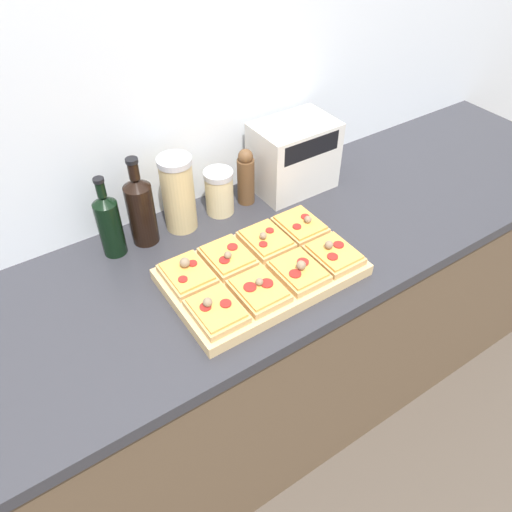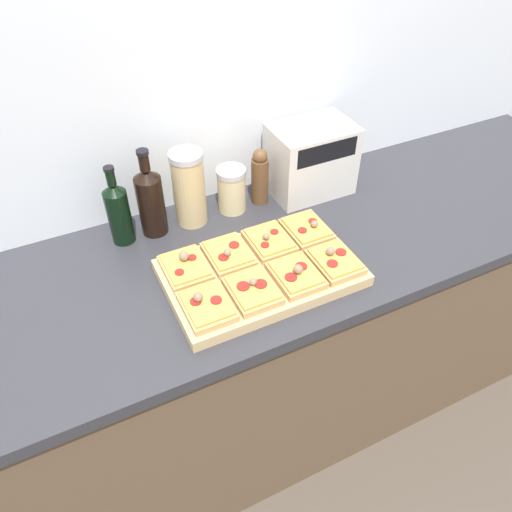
{
  "view_description": "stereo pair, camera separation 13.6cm",
  "coord_description": "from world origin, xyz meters",
  "px_view_note": "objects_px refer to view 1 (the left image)",
  "views": [
    {
      "loc": [
        -0.63,
        -0.6,
        1.86
      ],
      "look_at": [
        -0.07,
        0.25,
        0.95
      ],
      "focal_mm": 35.0,
      "sensor_mm": 36.0,
      "label": 1
    },
    {
      "loc": [
        -0.51,
        -0.66,
        1.86
      ],
      "look_at": [
        -0.07,
        0.25,
        0.95
      ],
      "focal_mm": 35.0,
      "sensor_mm": 36.0,
      "label": 2
    }
  ],
  "objects_px": {
    "pepper_mill": "(246,177)",
    "toaster_oven": "(294,156)",
    "olive_oil_bottle": "(109,224)",
    "cutting_board": "(262,272)",
    "grain_jar_short": "(219,192)",
    "wine_bottle": "(141,209)",
    "grain_jar_tall": "(178,194)"
  },
  "relations": [
    {
      "from": "cutting_board",
      "to": "grain_jar_short",
      "type": "height_order",
      "value": "grain_jar_short"
    },
    {
      "from": "cutting_board",
      "to": "grain_jar_short",
      "type": "distance_m",
      "value": 0.33
    },
    {
      "from": "grain_jar_short",
      "to": "pepper_mill",
      "type": "relative_size",
      "value": 0.77
    },
    {
      "from": "wine_bottle",
      "to": "olive_oil_bottle",
      "type": "bearing_deg",
      "value": -180.0
    },
    {
      "from": "cutting_board",
      "to": "grain_jar_tall",
      "type": "height_order",
      "value": "grain_jar_tall"
    },
    {
      "from": "wine_bottle",
      "to": "pepper_mill",
      "type": "xyz_separation_m",
      "value": [
        0.36,
        -0.0,
        -0.02
      ]
    },
    {
      "from": "cutting_board",
      "to": "wine_bottle",
      "type": "distance_m",
      "value": 0.39
    },
    {
      "from": "olive_oil_bottle",
      "to": "grain_jar_tall",
      "type": "xyz_separation_m",
      "value": [
        0.22,
        0.0,
        0.02
      ]
    },
    {
      "from": "grain_jar_tall",
      "to": "olive_oil_bottle",
      "type": "bearing_deg",
      "value": 180.0
    },
    {
      "from": "olive_oil_bottle",
      "to": "pepper_mill",
      "type": "distance_m",
      "value": 0.45
    },
    {
      "from": "cutting_board",
      "to": "pepper_mill",
      "type": "relative_size",
      "value": 2.7
    },
    {
      "from": "pepper_mill",
      "to": "cutting_board",
      "type": "bearing_deg",
      "value": -115.85
    },
    {
      "from": "grain_jar_tall",
      "to": "cutting_board",
      "type": "bearing_deg",
      "value": -76.24
    },
    {
      "from": "grain_jar_short",
      "to": "toaster_oven",
      "type": "relative_size",
      "value": 0.52
    },
    {
      "from": "olive_oil_bottle",
      "to": "grain_jar_short",
      "type": "height_order",
      "value": "olive_oil_bottle"
    },
    {
      "from": "grain_jar_tall",
      "to": "toaster_oven",
      "type": "xyz_separation_m",
      "value": [
        0.42,
        -0.01,
        -0.0
      ]
    },
    {
      "from": "olive_oil_bottle",
      "to": "grain_jar_tall",
      "type": "distance_m",
      "value": 0.22
    },
    {
      "from": "wine_bottle",
      "to": "pepper_mill",
      "type": "bearing_deg",
      "value": -0.0
    },
    {
      "from": "grain_jar_tall",
      "to": "grain_jar_short",
      "type": "relative_size",
      "value": 1.62
    },
    {
      "from": "cutting_board",
      "to": "pepper_mill",
      "type": "bearing_deg",
      "value": 64.15
    },
    {
      "from": "cutting_board",
      "to": "olive_oil_bottle",
      "type": "xyz_separation_m",
      "value": [
        -0.3,
        0.32,
        0.09
      ]
    },
    {
      "from": "wine_bottle",
      "to": "cutting_board",
      "type": "bearing_deg",
      "value": -58.42
    },
    {
      "from": "cutting_board",
      "to": "wine_bottle",
      "type": "height_order",
      "value": "wine_bottle"
    },
    {
      "from": "cutting_board",
      "to": "wine_bottle",
      "type": "relative_size",
      "value": 1.86
    },
    {
      "from": "wine_bottle",
      "to": "grain_jar_short",
      "type": "xyz_separation_m",
      "value": [
        0.26,
        -0.0,
        -0.04
      ]
    },
    {
      "from": "wine_bottle",
      "to": "grain_jar_short",
      "type": "bearing_deg",
      "value": -0.0
    },
    {
      "from": "wine_bottle",
      "to": "toaster_oven",
      "type": "bearing_deg",
      "value": -1.26
    },
    {
      "from": "grain_jar_short",
      "to": "toaster_oven",
      "type": "xyz_separation_m",
      "value": [
        0.28,
        -0.01,
        0.04
      ]
    },
    {
      "from": "olive_oil_bottle",
      "to": "wine_bottle",
      "type": "distance_m",
      "value": 0.1
    },
    {
      "from": "pepper_mill",
      "to": "toaster_oven",
      "type": "xyz_separation_m",
      "value": [
        0.18,
        -0.01,
        0.02
      ]
    },
    {
      "from": "olive_oil_bottle",
      "to": "toaster_oven",
      "type": "bearing_deg",
      "value": -1.07
    },
    {
      "from": "cutting_board",
      "to": "grain_jar_short",
      "type": "relative_size",
      "value": 3.5
    }
  ]
}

